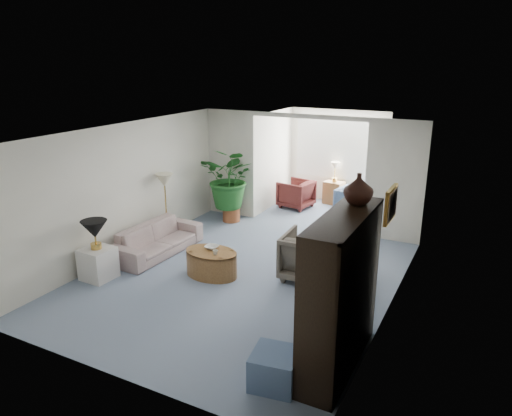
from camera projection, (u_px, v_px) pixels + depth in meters
The scene contains 26 objects.
floor at pixel (240, 278), 8.20m from camera, with size 6.00×6.00×0.00m, color #7D8CA5.
sunroom_floor at pixel (321, 213), 11.68m from camera, with size 2.60×2.60×0.00m, color #7D8CA5.
back_pier_left at pixel (231, 164), 11.20m from camera, with size 1.20×0.12×2.50m, color beige.
back_pier_right at pixel (395, 182), 9.54m from camera, with size 1.20×0.12×2.50m, color beige.
back_header at pixel (308, 116), 10.01m from camera, with size 2.60×0.12×0.10m, color beige.
window_pane at pixel (338, 149), 12.18m from camera, with size 2.20×0.02×1.50m, color white.
window_blinds at pixel (337, 149), 12.15m from camera, with size 2.20×0.02×1.50m, color white.
framed_picture at pixel (392, 205), 6.53m from camera, with size 0.04×0.50×0.40m, color beige.
sofa at pixel (157, 239), 9.18m from camera, with size 1.95×0.76×0.57m, color #B7AF9B.
end_table at pixel (98, 264), 8.12m from camera, with size 0.50×0.50×0.55m, color silver.
table_lamp at pixel (94, 229), 7.93m from camera, with size 0.44×0.44×0.30m, color black.
floor_lamp at pixel (164, 180), 9.66m from camera, with size 0.36×0.36×0.28m, color beige.
coffee_table at pixel (211, 263), 8.25m from camera, with size 0.95×0.95×0.45m, color olive.
coffee_bowl at pixel (212, 247), 8.28m from camera, with size 0.23×0.23×0.06m, color beige.
coffee_cup at pixel (215, 253), 8.02m from camera, with size 0.09×0.09×0.08m, color beige.
wingback_chair at pixel (310, 256), 8.09m from camera, with size 0.87×0.89×0.81m, color #5E594A.
side_table_dark at pixel (354, 263), 8.07m from camera, with size 0.50×0.40×0.60m, color black.
entertainment_cabinet at pixel (341, 293), 5.63m from camera, with size 0.47×1.75×1.94m, color black.
cabinet_urn at pixel (359, 189), 5.70m from camera, with size 0.36×0.36×0.38m, color black.
ottoman at pixel (275, 369), 5.48m from camera, with size 0.52×0.52×0.42m, color slate.
plant_pot at pixel (231, 214), 11.04m from camera, with size 0.40×0.40×0.32m, color brown.
house_plant at pixel (231, 178), 10.78m from camera, with size 1.27×1.10×1.42m, color #205E22.
sunroom_chair_blue at pixel (354, 202), 11.35m from camera, with size 0.73×0.75×0.69m, color slate.
sunroom_chair_maroon at pixel (296, 194), 12.00m from camera, with size 0.75×0.77×0.70m, color #581F1E.
sunroom_table at pixel (334, 193), 12.33m from camera, with size 0.48×0.37×0.59m, color olive.
shelf_clutter at pixel (334, 286), 5.52m from camera, with size 0.30×1.06×1.06m.
Camera 1 is at (3.65, -6.51, 3.62)m, focal length 33.40 mm.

